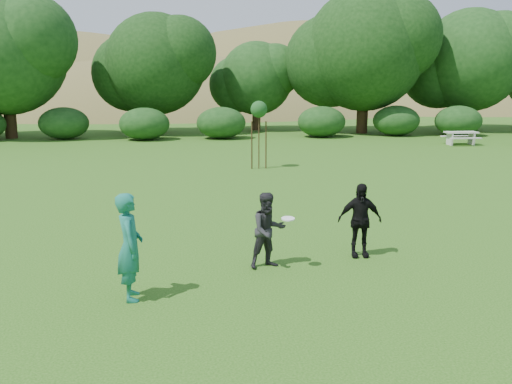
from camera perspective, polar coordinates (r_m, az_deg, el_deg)
ground at (r=11.19m, az=1.64°, el=-8.59°), size 120.00×120.00×0.00m
player_teal at (r=10.15m, az=-12.51°, el=-5.36°), size 0.54×0.75×1.90m
player_grey at (r=11.58m, az=1.23°, el=-3.85°), size 0.91×0.80×1.56m
player_black at (r=12.46m, az=10.33°, el=-2.79°), size 0.96×0.43×1.62m
frisbee at (r=11.36m, az=3.22°, el=-2.68°), size 0.27×0.27×0.05m
sapling at (r=23.96m, az=0.29°, el=8.08°), size 0.70×0.70×2.85m
picnic_table at (r=34.66m, az=19.81°, el=5.31°), size 1.80×1.48×0.76m
hillside at (r=80.44m, az=-5.32°, el=0.10°), size 150.00×72.00×52.00m
tree_row at (r=39.39m, az=0.75°, el=12.98°), size 53.92×10.38×9.62m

